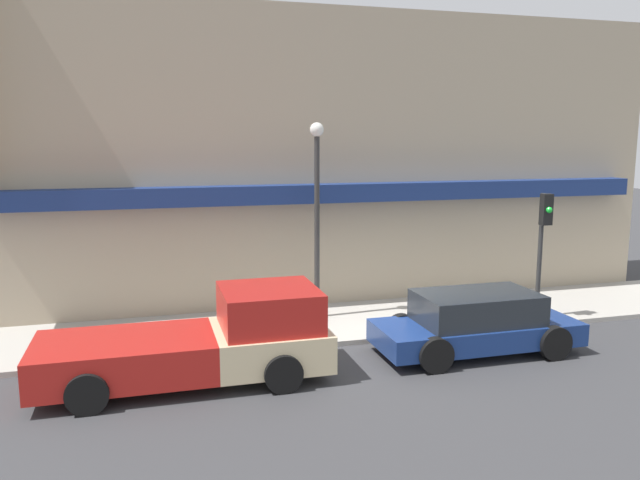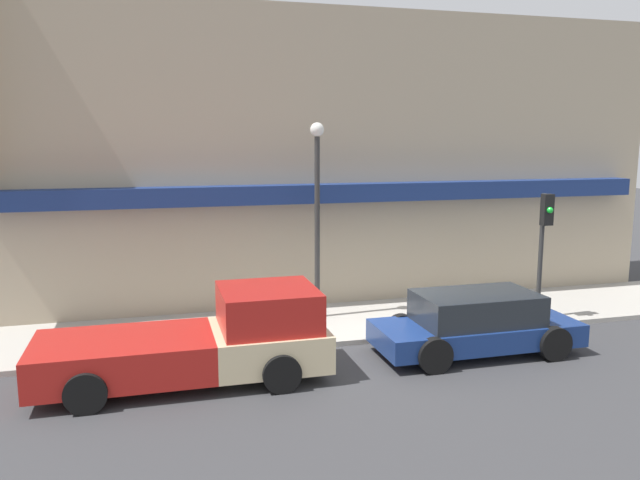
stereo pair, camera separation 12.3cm
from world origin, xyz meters
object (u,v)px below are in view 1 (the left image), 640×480
at_px(street_lamp, 317,196).
at_px(fire_hydrant, 467,312).
at_px(parked_car, 476,323).
at_px(pickup_truck, 206,342).
at_px(traffic_light, 543,233).

bearing_deg(street_lamp, fire_hydrant, -25.52).
bearing_deg(parked_car, street_lamp, 128.32).
distance_m(pickup_truck, parked_car, 6.04).
distance_m(fire_hydrant, street_lamp, 4.85).
xyz_separation_m(pickup_truck, traffic_light, (8.81, 1.62, 1.60)).
distance_m(fire_hydrant, traffic_light, 2.85).
relative_size(pickup_truck, street_lamp, 1.12).
xyz_separation_m(parked_car, traffic_light, (2.77, 1.62, 1.71)).
distance_m(pickup_truck, fire_hydrant, 6.94).
bearing_deg(pickup_truck, traffic_light, 9.87).
bearing_deg(parked_car, pickup_truck, 177.96).
bearing_deg(fire_hydrant, traffic_light, -0.73).
bearing_deg(traffic_light, street_lamp, 163.04).
bearing_deg(fire_hydrant, street_lamp, 154.48).
height_order(parked_car, traffic_light, traffic_light).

